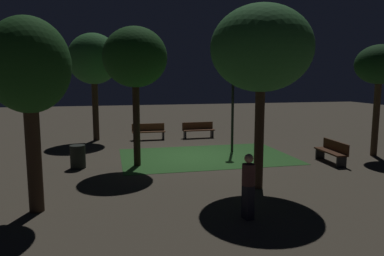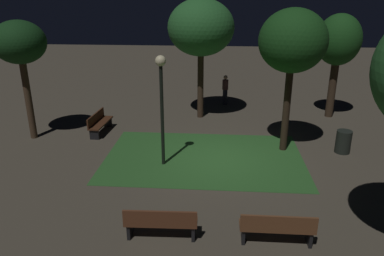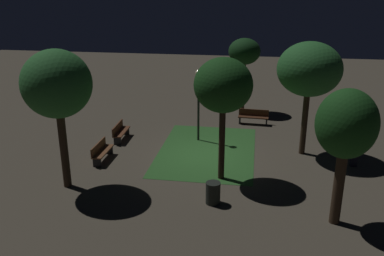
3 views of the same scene
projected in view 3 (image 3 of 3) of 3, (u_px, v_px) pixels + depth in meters
The scene contains 13 objects.
ground_plane at pixel (202, 155), 20.60m from camera, with size 60.00×60.00×0.00m, color #4C4438.
grass_lawn at pixel (207, 150), 21.09m from camera, with size 7.28×4.79×0.01m, color #2D6028.
bench_front_left at pixel (120, 131), 22.44m from camera, with size 1.81×0.53×0.88m.
bench_near_trees at pixel (101, 151), 19.81m from camera, with size 1.80×0.49×0.88m.
bench_front_right at pixel (253, 116), 24.94m from camera, with size 0.59×1.83×0.88m.
tree_near_wall at pixel (346, 126), 13.58m from camera, with size 2.03×2.03×4.89m.
tree_right_canopy at pixel (309, 70), 19.36m from camera, with size 3.03×3.03×5.55m.
tree_tall_center at pixel (244, 53), 26.35m from camera, with size 2.04×2.04×4.81m.
tree_lawn_side at pixel (57, 85), 15.98m from camera, with size 2.72×2.72×5.74m.
tree_left_canopy at pixel (223, 86), 16.75m from camera, with size 2.42×2.42×5.30m.
lamp_post_path_center at pixel (199, 92), 21.62m from camera, with size 0.36×0.36×3.88m.
trash_bin at pixel (213, 193), 15.91m from camera, with size 0.57×0.57×0.88m, color black.
pedestrian at pixel (355, 149), 19.02m from camera, with size 0.32×0.32×1.61m.
Camera 3 is at (18.84, 2.47, 8.07)m, focal length 38.69 mm.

